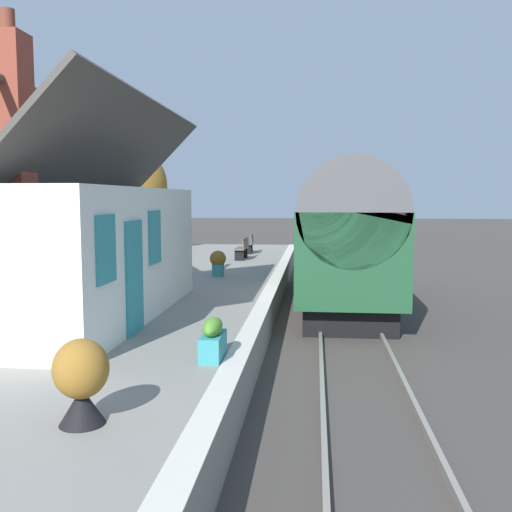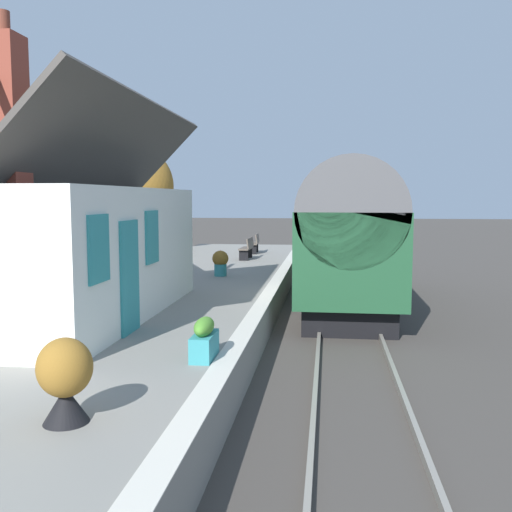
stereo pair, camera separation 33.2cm
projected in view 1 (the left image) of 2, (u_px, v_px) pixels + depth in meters
The scene contains 14 objects.
ground_plane at pixel (313, 326), 14.98m from camera, with size 160.00×160.00×0.00m, color #423D38.
platform at pixel (170, 308), 15.33m from camera, with size 32.00×5.62×0.82m, color gray.
platform_edge_coping at pixel (268, 294), 15.02m from camera, with size 32.00×0.36×0.02m, color beige.
rail_near at pixel (376, 325), 14.81m from camera, with size 52.00×0.08×0.14m, color gray.
rail_far at pixel (320, 323), 14.95m from camera, with size 52.00×0.08×0.14m, color gray.
train at pixel (343, 234), 17.91m from camera, with size 10.01×2.73×4.32m.
station_building at pixel (78, 245), 12.02m from camera, with size 7.89×3.50×5.52m.
bench_near_building at pixel (243, 248), 23.52m from camera, with size 1.41×0.46×0.88m.
bench_platform_end at pixel (249, 243), 26.16m from camera, with size 1.42×0.50×0.88m.
planter_corner_building at pixel (81, 380), 6.34m from camera, with size 0.62×0.62×0.97m.
planter_under_sign at pixel (213, 339), 8.97m from camera, with size 0.81×0.32×0.65m.
planter_bench_left at pixel (218, 262), 18.46m from camera, with size 0.52×0.52×0.86m.
tree_far_left at pixel (133, 186), 27.55m from camera, with size 3.15×3.27×5.72m.
tree_distant at pixel (39, 172), 27.52m from camera, with size 4.16×3.77×6.68m.
Camera 1 is at (-14.79, -0.03, 3.33)m, focal length 40.30 mm.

